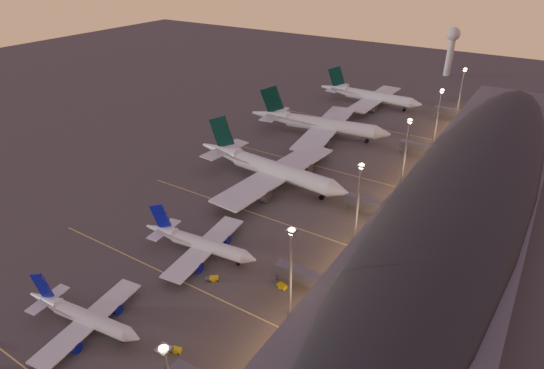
{
  "coord_description": "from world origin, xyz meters",
  "views": [
    {
      "loc": [
        77.98,
        -73.8,
        81.9
      ],
      "look_at": [
        2.0,
        45.0,
        7.0
      ],
      "focal_mm": 30.0,
      "sensor_mm": 36.0,
      "label": 1
    }
  ],
  "objects_px": {
    "airliner_narrow_south": "(83,316)",
    "radar_tower": "(452,43)",
    "airliner_wide_far": "(369,96)",
    "baggage_tug_c": "(281,285)",
    "baggage_tug_b": "(175,350)",
    "airliner_narrow_north": "(199,243)",
    "airliner_wide_mid": "(318,124)",
    "airliner_wide_near": "(269,168)",
    "baggage_tug_d": "(212,279)"
  },
  "relations": [
    {
      "from": "airliner_wide_far",
      "to": "baggage_tug_b",
      "type": "bearing_deg",
      "value": -79.8
    },
    {
      "from": "baggage_tug_b",
      "to": "baggage_tug_d",
      "type": "bearing_deg",
      "value": 92.67
    },
    {
      "from": "baggage_tug_c",
      "to": "airliner_narrow_south",
      "type": "bearing_deg",
      "value": -117.8
    },
    {
      "from": "airliner_narrow_north",
      "to": "airliner_wide_mid",
      "type": "bearing_deg",
      "value": 91.17
    },
    {
      "from": "airliner_narrow_north",
      "to": "airliner_wide_near",
      "type": "distance_m",
      "value": 50.88
    },
    {
      "from": "airliner_wide_far",
      "to": "baggage_tug_c",
      "type": "height_order",
      "value": "airliner_wide_far"
    },
    {
      "from": "airliner_wide_mid",
      "to": "baggage_tug_b",
      "type": "height_order",
      "value": "airliner_wide_mid"
    },
    {
      "from": "airliner_wide_mid",
      "to": "airliner_wide_far",
      "type": "xyz_separation_m",
      "value": [
        2.6,
        57.99,
        -0.66
      ]
    },
    {
      "from": "baggage_tug_d",
      "to": "baggage_tug_b",
      "type": "bearing_deg",
      "value": -109.26
    },
    {
      "from": "airliner_wide_mid",
      "to": "baggage_tug_b",
      "type": "relative_size",
      "value": 19.32
    },
    {
      "from": "airliner_wide_mid",
      "to": "baggage_tug_d",
      "type": "bearing_deg",
      "value": -85.92
    },
    {
      "from": "airliner_wide_near",
      "to": "radar_tower",
      "type": "height_order",
      "value": "radar_tower"
    },
    {
      "from": "radar_tower",
      "to": "baggage_tug_b",
      "type": "xyz_separation_m",
      "value": [
        9.83,
        -283.94,
        -21.42
      ]
    },
    {
      "from": "airliner_narrow_north",
      "to": "airliner_wide_mid",
      "type": "distance_m",
      "value": 104.26
    },
    {
      "from": "airliner_wide_far",
      "to": "baggage_tug_c",
      "type": "xyz_separation_m",
      "value": [
        39.92,
        -161.21,
        -4.53
      ]
    },
    {
      "from": "airliner_narrow_north",
      "to": "baggage_tug_b",
      "type": "relative_size",
      "value": 10.75
    },
    {
      "from": "airliner_wide_near",
      "to": "baggage_tug_b",
      "type": "bearing_deg",
      "value": -67.22
    },
    {
      "from": "radar_tower",
      "to": "baggage_tug_b",
      "type": "height_order",
      "value": "radar_tower"
    },
    {
      "from": "airliner_narrow_north",
      "to": "airliner_wide_mid",
      "type": "relative_size",
      "value": 0.56
    },
    {
      "from": "airliner_narrow_north",
      "to": "airliner_wide_far",
      "type": "bearing_deg",
      "value": 87.48
    },
    {
      "from": "airliner_narrow_south",
      "to": "airliner_narrow_north",
      "type": "height_order",
      "value": "airliner_narrow_north"
    },
    {
      "from": "airliner_wide_near",
      "to": "airliner_wide_far",
      "type": "xyz_separation_m",
      "value": [
        -3.73,
        111.03,
        -0.65
      ]
    },
    {
      "from": "airliner_narrow_south",
      "to": "baggage_tug_d",
      "type": "bearing_deg",
      "value": 55.61
    },
    {
      "from": "airliner_narrow_north",
      "to": "airliner_wide_mid",
      "type": "xyz_separation_m",
      "value": [
        -14.06,
        103.28,
        2.15
      ]
    },
    {
      "from": "radar_tower",
      "to": "baggage_tug_d",
      "type": "height_order",
      "value": "radar_tower"
    },
    {
      "from": "airliner_narrow_south",
      "to": "airliner_wide_far",
      "type": "relative_size",
      "value": 0.56
    },
    {
      "from": "airliner_narrow_south",
      "to": "airliner_wide_mid",
      "type": "distance_m",
      "value": 141.21
    },
    {
      "from": "airliner_wide_far",
      "to": "radar_tower",
      "type": "relative_size",
      "value": 1.88
    },
    {
      "from": "airliner_narrow_south",
      "to": "radar_tower",
      "type": "distance_m",
      "value": 290.88
    },
    {
      "from": "baggage_tug_b",
      "to": "airliner_wide_far",
      "type": "bearing_deg",
      "value": 82.21
    },
    {
      "from": "airliner_wide_far",
      "to": "baggage_tug_c",
      "type": "bearing_deg",
      "value": -75.07
    },
    {
      "from": "airliner_wide_near",
      "to": "baggage_tug_c",
      "type": "xyz_separation_m",
      "value": [
        36.18,
        -50.18,
        -5.17
      ]
    },
    {
      "from": "airliner_wide_mid",
      "to": "baggage_tug_d",
      "type": "distance_m",
      "value": 113.89
    },
    {
      "from": "baggage_tug_d",
      "to": "airliner_narrow_south",
      "type": "bearing_deg",
      "value": -155.83
    },
    {
      "from": "airliner_wide_near",
      "to": "airliner_narrow_north",
      "type": "bearing_deg",
      "value": -76.99
    },
    {
      "from": "baggage_tug_c",
      "to": "airliner_wide_far",
      "type": "bearing_deg",
      "value": 116.93
    },
    {
      "from": "airliner_wide_near",
      "to": "baggage_tug_c",
      "type": "height_order",
      "value": "airliner_wide_near"
    },
    {
      "from": "airliner_narrow_north",
      "to": "baggage_tug_d",
      "type": "xyz_separation_m",
      "value": [
        11.14,
        -7.66,
        -3.05
      ]
    },
    {
      "from": "radar_tower",
      "to": "baggage_tug_b",
      "type": "distance_m",
      "value": 284.91
    },
    {
      "from": "airliner_narrow_south",
      "to": "airliner_wide_far",
      "type": "bearing_deg",
      "value": 84.69
    },
    {
      "from": "airliner_wide_mid",
      "to": "radar_tower",
      "type": "distance_m",
      "value": 151.88
    },
    {
      "from": "airliner_narrow_south",
      "to": "radar_tower",
      "type": "relative_size",
      "value": 1.05
    },
    {
      "from": "airliner_narrow_north",
      "to": "radar_tower",
      "type": "height_order",
      "value": "radar_tower"
    },
    {
      "from": "baggage_tug_c",
      "to": "airliner_wide_near",
      "type": "bearing_deg",
      "value": 138.82
    },
    {
      "from": "airliner_wide_near",
      "to": "airliner_wide_far",
      "type": "bearing_deg",
      "value": 96.2
    },
    {
      "from": "baggage_tug_c",
      "to": "baggage_tug_d",
      "type": "xyz_separation_m",
      "value": [
        -17.31,
        -7.72,
        -0.02
      ]
    },
    {
      "from": "airliner_narrow_south",
      "to": "baggage_tug_b",
      "type": "height_order",
      "value": "airliner_narrow_south"
    },
    {
      "from": "airliner_narrow_south",
      "to": "airliner_wide_far",
      "type": "distance_m",
      "value": 198.97
    },
    {
      "from": "airliner_wide_near",
      "to": "airliner_wide_far",
      "type": "relative_size",
      "value": 1.13
    },
    {
      "from": "airliner_narrow_north",
      "to": "baggage_tug_d",
      "type": "height_order",
      "value": "airliner_narrow_north"
    }
  ]
}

